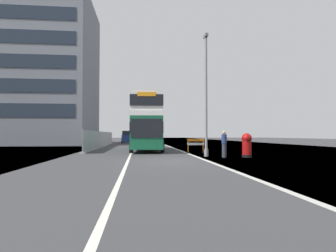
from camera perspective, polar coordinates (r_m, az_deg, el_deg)
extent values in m
cube|color=#38383A|center=(16.21, 0.23, -7.19)|extent=(140.00, 280.00, 0.10)
cube|color=#B2AFA8|center=(16.58, 7.84, -6.89)|extent=(0.24, 196.00, 0.01)
cube|color=silver|center=(16.13, -8.01, -7.04)|extent=(0.16, 168.00, 0.01)
cube|color=#145638|center=(27.10, -4.09, -1.39)|extent=(3.00, 10.48, 2.62)
cube|color=white|center=(27.16, -4.09, 1.80)|extent=(3.00, 10.48, 0.40)
cube|color=white|center=(27.24, -4.08, 3.88)|extent=(2.97, 10.37, 1.58)
cube|color=black|center=(27.11, -4.09, -0.56)|extent=(3.03, 10.58, 0.84)
cube|color=black|center=(27.24, -4.08, 3.88)|extent=(3.02, 10.53, 0.87)
cube|color=black|center=(21.90, -4.27, -0.44)|extent=(2.36, 0.16, 1.44)
cube|color=orange|center=(22.12, -4.26, 6.33)|extent=(1.41, 0.12, 0.32)
cube|color=#145638|center=(27.12, -4.10, -3.78)|extent=(3.03, 10.58, 0.36)
cylinder|color=black|center=(23.96, -7.27, -4.10)|extent=(0.34, 1.01, 1.00)
cylinder|color=black|center=(23.92, -1.13, -4.12)|extent=(0.34, 1.01, 1.00)
cylinder|color=black|center=(30.02, -6.47, -3.63)|extent=(0.34, 1.01, 1.00)
cylinder|color=black|center=(29.98, -1.57, -3.65)|extent=(0.34, 1.01, 1.00)
cylinder|color=gray|center=(20.07, 7.54, 5.78)|extent=(0.18, 0.18, 8.23)
cube|color=slate|center=(21.05, 7.49, 17.28)|extent=(0.20, 0.70, 0.20)
cylinder|color=gray|center=(19.93, 7.59, -5.30)|extent=(0.29, 0.29, 0.50)
cylinder|color=black|center=(19.72, 15.35, -5.75)|extent=(0.64, 0.64, 0.18)
cylinder|color=#AD0F0F|center=(19.68, 15.33, -3.92)|extent=(0.59, 0.59, 1.08)
sphere|color=#AD0F0F|center=(19.67, 15.32, -2.34)|extent=(0.66, 0.66, 0.66)
cube|color=black|center=(19.39, 15.65, -2.76)|extent=(0.22, 0.03, 0.07)
cube|color=orange|center=(23.65, 5.49, -2.79)|extent=(1.43, 0.22, 0.20)
cube|color=white|center=(23.66, 5.50, -3.57)|extent=(1.43, 0.22, 0.20)
cube|color=orange|center=(23.49, 4.00, -4.09)|extent=(0.08, 0.08, 1.06)
cube|color=black|center=(23.51, 4.00, -5.28)|extent=(0.18, 0.45, 0.08)
cube|color=orange|center=(23.86, 6.98, -4.05)|extent=(0.08, 0.08, 1.06)
cube|color=black|center=(23.89, 6.98, -5.22)|extent=(0.18, 0.45, 0.08)
cube|color=#A8AAAD|center=(25.07, -15.83, -2.90)|extent=(0.04, 3.26, 1.82)
cube|color=#A8AAAD|center=(28.43, -14.63, -2.77)|extent=(0.04, 3.26, 1.82)
cube|color=#A8AAAD|center=(31.79, -13.68, -2.66)|extent=(0.04, 3.26, 1.82)
cube|color=#A8AAAD|center=(35.16, -12.92, -2.58)|extent=(0.04, 3.26, 1.82)
cube|color=#A8AAAD|center=(38.53, -12.29, -2.51)|extent=(0.04, 3.26, 1.82)
cube|color=#A8AAAD|center=(41.91, -11.77, -2.45)|extent=(0.04, 3.26, 1.82)
cube|color=#A8AAAD|center=(45.30, -11.32, -2.40)|extent=(0.04, 3.26, 1.82)
cylinder|color=#939699|center=(23.40, -16.55, -2.98)|extent=(0.06, 0.06, 1.92)
cube|color=gray|center=(23.44, -16.57, -5.17)|extent=(0.44, 0.20, 0.12)
cylinder|color=#939699|center=(26.75, -15.19, -2.83)|extent=(0.06, 0.06, 1.92)
cube|color=gray|center=(26.78, -15.21, -4.75)|extent=(0.44, 0.20, 0.12)
cylinder|color=#939699|center=(30.11, -14.13, -2.71)|extent=(0.06, 0.06, 1.92)
cube|color=gray|center=(30.13, -14.14, -4.42)|extent=(0.44, 0.20, 0.12)
cylinder|color=#939699|center=(33.47, -13.28, -2.62)|extent=(0.06, 0.06, 1.92)
cube|color=gray|center=(33.50, -13.30, -4.16)|extent=(0.44, 0.20, 0.12)
cylinder|color=#939699|center=(36.85, -12.59, -2.54)|extent=(0.06, 0.06, 1.92)
cube|color=gray|center=(36.87, -12.60, -3.94)|extent=(0.44, 0.20, 0.12)
cylinder|color=#939699|center=(40.22, -12.02, -2.48)|extent=(0.06, 0.06, 1.92)
cube|color=gray|center=(40.25, -12.03, -3.76)|extent=(0.44, 0.20, 0.12)
cylinder|color=#939699|center=(43.61, -11.53, -2.42)|extent=(0.06, 0.06, 1.92)
cube|color=gray|center=(43.63, -11.54, -3.60)|extent=(0.44, 0.20, 0.12)
cylinder|color=#939699|center=(46.99, -11.12, -2.38)|extent=(0.06, 0.06, 1.92)
cube|color=gray|center=(47.01, -11.12, -3.47)|extent=(0.44, 0.20, 0.12)
cube|color=silver|center=(44.51, -3.43, -2.72)|extent=(1.90, 3.92, 1.13)
cube|color=black|center=(44.50, -3.43, -1.51)|extent=(1.74, 2.16, 0.75)
cylinder|color=black|center=(45.78, -2.31, -3.25)|extent=(0.20, 0.60, 0.60)
cylinder|color=black|center=(45.70, -4.68, -3.25)|extent=(0.20, 0.60, 0.60)
cylinder|color=black|center=(43.35, -2.11, -3.33)|extent=(0.20, 0.60, 0.60)
cylinder|color=black|center=(43.27, -4.62, -3.33)|extent=(0.20, 0.60, 0.60)
cube|color=navy|center=(53.16, -8.14, -2.46)|extent=(1.71, 4.24, 1.30)
cube|color=black|center=(53.16, -8.13, -1.36)|extent=(1.58, 2.33, 0.73)
cylinder|color=black|center=(54.46, -7.18, -3.00)|extent=(0.20, 0.60, 0.60)
cylinder|color=black|center=(54.52, -8.99, -2.99)|extent=(0.20, 0.60, 0.60)
cylinder|color=black|center=(51.83, -7.25, -3.06)|extent=(0.20, 0.60, 0.60)
cylinder|color=black|center=(51.90, -9.15, -3.05)|extent=(0.20, 0.60, 0.60)
cube|color=navy|center=(61.16, -8.04, -2.40)|extent=(1.77, 4.55, 1.22)
cube|color=black|center=(61.16, -8.04, -1.48)|extent=(1.62, 2.50, 0.73)
cylinder|color=black|center=(62.55, -7.19, -2.84)|extent=(0.20, 0.60, 0.60)
cylinder|color=black|center=(62.62, -8.80, -2.83)|extent=(0.20, 0.60, 0.60)
cylinder|color=black|center=(59.74, -7.25, -2.89)|extent=(0.20, 0.60, 0.60)
cylinder|color=black|center=(59.81, -8.95, -2.88)|extent=(0.20, 0.60, 0.60)
cylinder|color=#4C3D2D|center=(52.27, -21.14, -1.44)|extent=(0.28, 0.28, 3.36)
cylinder|color=#4C3D2D|center=(52.30, -20.58, -0.71)|extent=(1.08, 0.44, 0.93)
cylinder|color=#4C3D2D|center=(52.77, -20.60, 0.05)|extent=(0.81, 1.29, 1.13)
cylinder|color=#4C3D2D|center=(52.77, -20.99, 0.08)|extent=(0.14, 1.07, 1.60)
cylinder|color=#4C3D2D|center=(52.74, -21.85, 0.58)|extent=(1.62, 0.58, 1.14)
cylinder|color=#4C3D2D|center=(52.09, -22.05, 0.75)|extent=(1.63, 1.03, 1.62)
cylinder|color=#4C3D2D|center=(51.88, -21.30, -0.33)|extent=(0.18, 0.95, 1.14)
cylinder|color=#4C3D2D|center=(51.67, -20.63, 0.19)|extent=(1.35, 1.15, 1.68)
cylinder|color=#4C3D2D|center=(56.54, -15.26, -1.12)|extent=(0.36, 0.36, 4.12)
cylinder|color=#4C3D2D|center=(56.34, -14.51, 0.42)|extent=(1.60, 0.37, 1.12)
cylinder|color=#4C3D2D|center=(57.08, -15.04, -0.09)|extent=(0.40, 1.20, 0.80)
cylinder|color=#4C3D2D|center=(56.56, -15.67, 0.92)|extent=(0.96, 0.37, 1.16)
cylinder|color=#4C3D2D|center=(55.64, -15.40, 1.43)|extent=(0.18, 2.10, 1.45)
cylinder|color=#2D3342|center=(19.29, 11.07, -4.77)|extent=(0.29, 0.29, 0.92)
cylinder|color=navy|center=(19.26, 11.06, -2.52)|extent=(0.34, 0.34, 0.60)
sphere|color=tan|center=(19.26, 11.05, -1.30)|extent=(0.22, 0.22, 0.22)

